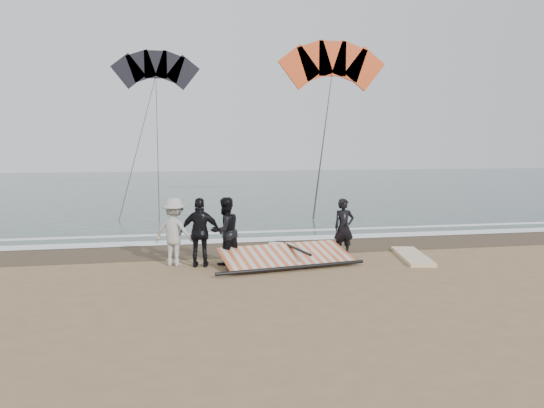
% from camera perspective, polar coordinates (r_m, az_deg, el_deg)
% --- Properties ---
extents(ground, '(120.00, 120.00, 0.00)m').
position_cam_1_polar(ground, '(13.03, 0.49, -8.46)').
color(ground, '#8C704C').
rests_on(ground, ground).
extents(sea, '(120.00, 54.00, 0.02)m').
position_cam_1_polar(sea, '(45.53, -8.07, 1.97)').
color(sea, '#233838').
rests_on(sea, ground).
extents(wet_sand, '(120.00, 2.80, 0.01)m').
position_cam_1_polar(wet_sand, '(17.35, -2.57, -4.75)').
color(wet_sand, '#4C3D2B').
rests_on(wet_sand, ground).
extents(foam_near, '(120.00, 0.90, 0.01)m').
position_cam_1_polar(foam_near, '(18.71, -3.23, -3.89)').
color(foam_near, white).
rests_on(foam_near, sea).
extents(foam_far, '(120.00, 0.45, 0.01)m').
position_cam_1_polar(foam_far, '(20.37, -3.91, -3.07)').
color(foam_far, white).
rests_on(foam_far, sea).
extents(man_main, '(0.67, 0.47, 1.75)m').
position_cam_1_polar(man_main, '(16.08, 7.73, -2.52)').
color(man_main, black).
rests_on(man_main, ground).
extents(board_white, '(1.25, 2.68, 0.10)m').
position_cam_1_polar(board_white, '(16.38, 14.85, -5.45)').
color(board_white, white).
rests_on(board_white, ground).
extents(board_cream, '(1.54, 2.73, 0.11)m').
position_cam_1_polar(board_cream, '(16.51, 0.32, -5.14)').
color(board_cream, silver).
rests_on(board_cream, ground).
extents(trio_cluster, '(2.68, 1.25, 1.91)m').
position_cam_1_polar(trio_cluster, '(14.85, -8.01, -2.97)').
color(trio_cluster, black).
rests_on(trio_cluster, ground).
extents(sail_rig, '(4.19, 2.28, 0.49)m').
position_cam_1_polar(sail_rig, '(14.98, 1.17, -5.77)').
color(sail_rig, black).
rests_on(sail_rig, ground).
extents(kite_red, '(7.10, 3.72, 10.86)m').
position_cam_1_polar(kite_red, '(31.87, 6.48, 14.32)').
color(kite_red, '#F24B1C').
rests_on(kite_red, ground).
extents(kite_dark, '(7.07, 8.57, 18.90)m').
position_cam_1_polar(kite_dark, '(40.77, -12.41, 13.68)').
color(kite_dark, black).
rests_on(kite_dark, ground).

